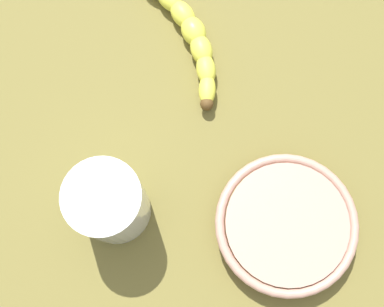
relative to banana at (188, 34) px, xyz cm
name	(u,v)px	position (x,y,z in cm)	size (l,w,h in cm)	color
wooden_tabletop	(138,142)	(16.28, -3.21, -3.19)	(120.00, 120.00, 3.00)	brown
banana	(188,34)	(0.00, 0.00, 0.00)	(18.52, 15.61, 3.37)	#E1DF44
smoothie_glass	(114,205)	(26.38, -2.81, 3.91)	(9.01, 9.01, 12.17)	silver
ceramic_bowl	(286,225)	(23.26, 18.57, 0.46)	(18.18, 18.18, 3.55)	tan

